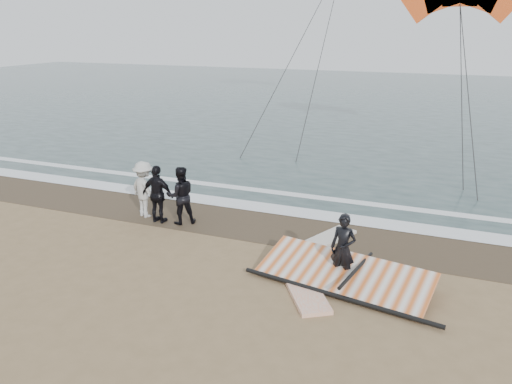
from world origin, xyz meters
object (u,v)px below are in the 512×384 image
at_px(board_white, 302,286).
at_px(sail_rig, 342,274).
at_px(man_main, 343,248).
at_px(board_cream, 323,241).

relative_size(board_white, sail_rig, 0.53).
xyz_separation_m(man_main, board_white, (-0.79, -0.72, -0.82)).
xyz_separation_m(board_cream, sail_rig, (1.00, -2.09, 0.15)).
bearing_deg(board_white, man_main, 10.33).
height_order(man_main, board_cream, man_main).
relative_size(man_main, board_cream, 0.70).
bearing_deg(man_main, board_cream, 125.99).
distance_m(man_main, board_cream, 2.41).
height_order(man_main, board_white, man_main).
bearing_deg(man_main, board_white, -127.55).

